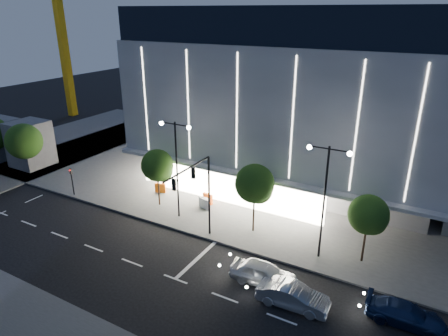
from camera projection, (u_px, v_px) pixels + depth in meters
ground at (166, 260)px, 30.24m from camera, size 160.00×160.00×0.00m
sidewalk_museum at (322, 169)px, 47.37m from camera, size 70.00×40.00×0.15m
sidewalk_west at (28, 155)px, 52.01m from camera, size 16.00×50.00×0.15m
museum at (307, 93)px, 43.53m from camera, size 30.00×25.80×18.00m
traffic_mast at (199, 187)px, 30.64m from camera, size 0.33×5.89×7.07m
street_lamp_west at (176, 156)px, 34.28m from camera, size 3.16×0.36×9.00m
street_lamp_east at (325, 187)px, 28.34m from camera, size 3.16×0.36×9.00m
ped_signal_far at (72, 179)px, 40.04m from camera, size 0.22×0.24×3.00m
tree_left at (158, 167)px, 37.17m from camera, size 3.02×3.02×5.72m
tree_mid at (255, 186)px, 32.49m from camera, size 3.25×3.25×6.15m
tree_right at (368, 217)px, 28.55m from camera, size 2.91×2.91×5.51m
car_lead at (263, 273)px, 27.45m from camera, size 4.78×2.21×1.59m
car_second at (293, 296)px, 25.31m from camera, size 4.69×1.87×1.51m
car_third at (406, 314)px, 23.91m from camera, size 4.68×2.03×1.34m
barrier_a at (160, 188)px, 40.98m from camera, size 1.12×0.58×1.00m
barrier_b at (205, 204)px, 37.64m from camera, size 1.13×0.43×1.00m
barrier_c at (208, 199)px, 38.64m from camera, size 1.13×0.46×1.00m
barrier_d at (204, 202)px, 37.89m from camera, size 1.11×0.30×1.00m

